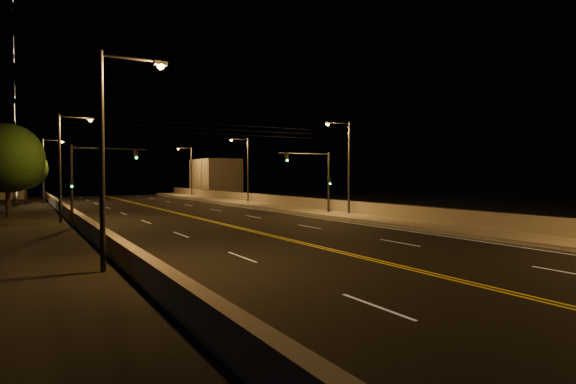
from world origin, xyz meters
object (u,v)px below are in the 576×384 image
streetlight_5 (64,159)px  traffic_signal_left (88,175)px  tree_2 (14,171)px  tree_3 (25,168)px  streetlight_1 (346,161)px  streetlight_4 (110,143)px  streetlight_2 (246,166)px  traffic_signal_right (319,175)px  streetlight_3 (190,168)px  streetlight_6 (46,166)px  tree_0 (7,158)px

streetlight_5 → traffic_signal_left: 4.85m
tree_2 → tree_3: bearing=76.2°
streetlight_1 → streetlight_4: 25.86m
traffic_signal_left → streetlight_2: bearing=43.0°
traffic_signal_right → tree_3: bearing=124.1°
streetlight_2 → streetlight_5: size_ratio=1.00×
streetlight_3 → streetlight_6: (-21.39, -8.83, 0.00)m
streetlight_1 → streetlight_5: size_ratio=1.00×
streetlight_4 → streetlight_5: same height
streetlight_3 → streetlight_4: 61.37m
tree_0 → streetlight_4: bearing=-82.2°
tree_2 → tree_3: (1.14, 4.63, 0.45)m
streetlight_4 → traffic_signal_right: streetlight_4 is taller
streetlight_1 → streetlight_2: size_ratio=1.00×
streetlight_6 → tree_0: bearing=-100.5°
streetlight_3 → streetlight_4: size_ratio=1.00×
streetlight_1 → streetlight_5: 22.35m
tree_2 → streetlight_2: bearing=-20.3°
streetlight_4 → tree_3: streetlight_4 is taller
streetlight_3 → streetlight_5: 42.30m
traffic_signal_left → tree_0: (-4.98, 11.51, 1.40)m
streetlight_5 → streetlight_6: bearing=90.0°
traffic_signal_left → streetlight_5: bearing=104.1°
streetlight_3 → streetlight_6: same height
streetlight_1 → streetlight_4: bearing=-145.8°
streetlight_4 → traffic_signal_right: size_ratio=1.45×
tree_0 → traffic_signal_right: bearing=-25.9°
streetlight_2 → tree_0: 26.28m
streetlight_6 → traffic_signal_right: (19.84, -32.24, -1.16)m
streetlight_5 → tree_3: bearing=94.7°
streetlight_3 → tree_3: bearing=-160.6°
tree_2 → streetlight_1: bearing=-50.4°
streetlight_4 → traffic_signal_right: (19.84, 16.46, -1.16)m
traffic_signal_right → tree_0: bearing=154.1°
streetlight_1 → streetlight_6: same height
tree_0 → streetlight_1: bearing=-28.0°
streetlight_5 → streetlight_6: (0.00, 27.67, 0.00)m
traffic_signal_left → tree_0: size_ratio=0.71×
streetlight_6 → streetlight_1: bearing=-57.9°
streetlight_3 → tree_3: size_ratio=1.15×
streetlight_4 → tree_3: 49.23m
streetlight_4 → tree_3: (-2.30, 49.17, -0.31)m
streetlight_5 → traffic_signal_right: bearing=-13.0°
tree_0 → streetlight_5: bearing=-61.1°
streetlight_1 → streetlight_2: (0.00, 20.81, 0.00)m
tree_2 → tree_3: 4.79m
streetlight_4 → tree_3: bearing=92.7°
streetlight_3 → traffic_signal_left: (-20.24, -41.06, -1.16)m
traffic_signal_right → traffic_signal_left: same height
streetlight_1 → streetlight_2: same height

